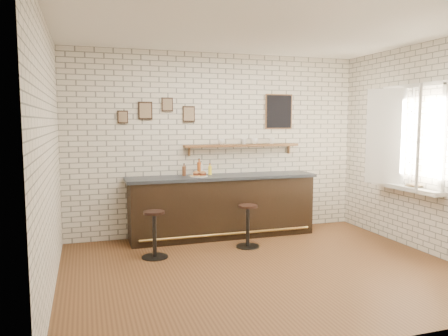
{
  "coord_description": "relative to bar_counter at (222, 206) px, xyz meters",
  "views": [
    {
      "loc": [
        -2.13,
        -4.99,
        1.89
      ],
      "look_at": [
        -0.24,
        0.9,
        1.22
      ],
      "focal_mm": 35.0,
      "sensor_mm": 36.0,
      "label": 1
    }
  ],
  "objects": [
    {
      "name": "book_lower",
      "position": [
        2.4,
        -1.53,
        0.43
      ],
      "size": [
        0.2,
        0.23,
        0.02
      ],
      "primitive_type": "imported",
      "rotation": [
        0.0,
        0.0,
        0.32
      ],
      "color": "tan",
      "rests_on": "window_sill"
    },
    {
      "name": "potato_chips",
      "position": [
        -0.42,
        -0.03,
        0.52
      ],
      "size": [
        0.27,
        0.18,
        0.0
      ],
      "color": "#E5B751",
      "rests_on": "sandwich_plate"
    },
    {
      "name": "shelf_cup_c",
      "position": [
        0.64,
        0.2,
        1.04
      ],
      "size": [
        0.16,
        0.16,
        0.1
      ],
      "primitive_type": "imported",
      "rotation": [
        0.0,
        0.0,
        1.21
      ],
      "color": "white",
      "rests_on": "wall_shelf"
    },
    {
      "name": "casement_window",
      "position": [
        2.37,
        -1.4,
        1.14
      ],
      "size": [
        0.4,
        1.3,
        1.56
      ],
      "color": "white",
      "rests_on": "ground"
    },
    {
      "name": "wall_shelf",
      "position": [
        0.42,
        0.2,
        0.97
      ],
      "size": [
        2.0,
        0.18,
        0.18
      ],
      "color": "brown",
      "rests_on": "ground"
    },
    {
      "name": "sandwich_plate",
      "position": [
        -0.4,
        -0.03,
        0.51
      ],
      "size": [
        0.28,
        0.28,
        0.01
      ],
      "primitive_type": "cylinder",
      "color": "white",
      "rests_on": "bar_counter"
    },
    {
      "name": "shelf_cup_d",
      "position": [
        0.95,
        0.2,
        1.04
      ],
      "size": [
        0.13,
        0.13,
        0.1
      ],
      "primitive_type": "imported",
      "rotation": [
        0.0,
        0.0,
        0.3
      ],
      "color": "white",
      "rests_on": "wall_shelf"
    },
    {
      "name": "condiment_bottle_yellow",
      "position": [
        -0.17,
        0.14,
        0.58
      ],
      "size": [
        0.06,
        0.06,
        0.19
      ],
      "color": "yellow",
      "rests_on": "bar_counter"
    },
    {
      "name": "ground",
      "position": [
        0.02,
        -1.7,
        -0.51
      ],
      "size": [
        5.0,
        5.0,
        0.0
      ],
      "primitive_type": "plane",
      "color": "brown",
      "rests_on": "ground"
    },
    {
      "name": "window_sill",
      "position": [
        2.42,
        -1.4,
        0.39
      ],
      "size": [
        0.2,
        1.35,
        0.06
      ],
      "color": "white",
      "rests_on": "ground"
    },
    {
      "name": "shelf_cup_a",
      "position": [
        0.05,
        0.2,
        1.04
      ],
      "size": [
        0.15,
        0.15,
        0.09
      ],
      "primitive_type": "imported",
      "rotation": [
        0.0,
        0.0,
        0.44
      ],
      "color": "white",
      "rests_on": "wall_shelf"
    },
    {
      "name": "bar_counter",
      "position": [
        0.0,
        0.0,
        0.0
      ],
      "size": [
        3.1,
        0.65,
        1.01
      ],
      "color": "black",
      "rests_on": "ground"
    },
    {
      "name": "bitters_bottle_amber",
      "position": [
        -0.35,
        0.14,
        0.61
      ],
      "size": [
        0.07,
        0.07,
        0.27
      ],
      "color": "#9E4919",
      "rests_on": "bar_counter"
    },
    {
      "name": "bitters_bottle_brown",
      "position": [
        -0.6,
        0.14,
        0.58
      ],
      "size": [
        0.06,
        0.06,
        0.2
      ],
      "color": "brown",
      "rests_on": "bar_counter"
    },
    {
      "name": "ciabatta_sandwich",
      "position": [
        -0.39,
        -0.03,
        0.55
      ],
      "size": [
        0.23,
        0.17,
        0.07
      ],
      "color": "#B17A48",
      "rests_on": "sandwich_plate"
    },
    {
      "name": "bitters_bottle_white",
      "position": [
        -0.32,
        0.14,
        0.59
      ],
      "size": [
        0.06,
        0.06,
        0.22
      ],
      "color": "beige",
      "rests_on": "bar_counter"
    },
    {
      "name": "bar_stool_right",
      "position": [
        0.18,
        -0.7,
        -0.16
      ],
      "size": [
        0.37,
        0.37,
        0.64
      ],
      "color": "black",
      "rests_on": "ground"
    },
    {
      "name": "shelf_cup_b",
      "position": [
        0.44,
        0.2,
        1.04
      ],
      "size": [
        0.13,
        0.13,
        0.1
      ],
      "primitive_type": "imported",
      "rotation": [
        0.0,
        0.0,
        1.27
      ],
      "color": "white",
      "rests_on": "wall_shelf"
    },
    {
      "name": "back_wall_decor",
      "position": [
        0.24,
        0.28,
        1.54
      ],
      "size": [
        2.96,
        0.02,
        0.56
      ],
      "color": "black",
      "rests_on": "ground"
    },
    {
      "name": "book_upper",
      "position": [
        2.4,
        -1.51,
        0.45
      ],
      "size": [
        0.21,
        0.25,
        0.02
      ],
      "primitive_type": "imported",
      "rotation": [
        0.0,
        0.0,
        -0.22
      ],
      "color": "tan",
      "rests_on": "book_lower"
    },
    {
      "name": "bar_stool_left",
      "position": [
        -1.23,
        -0.78,
        -0.16
      ],
      "size": [
        0.36,
        0.36,
        0.66
      ],
      "color": "black",
      "rests_on": "ground"
    }
  ]
}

